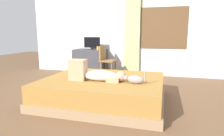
{
  "coord_description": "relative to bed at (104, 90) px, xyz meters",
  "views": [
    {
      "loc": [
        0.88,
        -3.06,
        1.18
      ],
      "look_at": [
        -0.03,
        0.24,
        0.57
      ],
      "focal_mm": 30.86,
      "sensor_mm": 36.0,
      "label": 1
    }
  ],
  "objects": [
    {
      "name": "ground_plane",
      "position": [
        0.13,
        -0.04,
        -0.21
      ],
      "size": [
        16.0,
        16.0,
        0.0
      ],
      "primitive_type": "plane",
      "color": "brown"
    },
    {
      "name": "back_wall_with_window",
      "position": [
        0.15,
        2.5,
        1.24
      ],
      "size": [
        6.4,
        0.14,
        2.9
      ],
      "color": "silver",
      "rests_on": "ground"
    },
    {
      "name": "bed",
      "position": [
        0.0,
        0.0,
        0.0
      ],
      "size": [
        2.07,
        1.69,
        0.42
      ],
      "color": "#997A56",
      "rests_on": "ground"
    },
    {
      "name": "person_lying",
      "position": [
        -0.09,
        -0.19,
        0.33
      ],
      "size": [
        0.94,
        0.33,
        0.34
      ],
      "color": "silver",
      "rests_on": "bed"
    },
    {
      "name": "cat",
      "position": [
        0.57,
        -0.22,
        0.28
      ],
      "size": [
        0.36,
        0.15,
        0.21
      ],
      "color": "gray",
      "rests_on": "bed"
    },
    {
      "name": "desk",
      "position": [
        -1.08,
        2.1,
        0.16
      ],
      "size": [
        0.9,
        0.56,
        0.74
      ],
      "color": "#38383D",
      "rests_on": "ground"
    },
    {
      "name": "tv_monitor",
      "position": [
        -1.02,
        2.1,
        0.71
      ],
      "size": [
        0.48,
        0.1,
        0.35
      ],
      "color": "black",
      "rests_on": "desk"
    },
    {
      "name": "cup",
      "position": [
        -0.81,
        2.0,
        0.58
      ],
      "size": [
        0.07,
        0.07,
        0.09
      ],
      "primitive_type": "cylinder",
      "color": "gold",
      "rests_on": "desk"
    },
    {
      "name": "chair_by_desk",
      "position": [
        -0.53,
        1.86,
        0.3
      ],
      "size": [
        0.41,
        0.41,
        0.86
      ],
      "color": "brown",
      "rests_on": "ground"
    },
    {
      "name": "curtain_left",
      "position": [
        0.09,
        2.38,
        1.1
      ],
      "size": [
        0.44,
        0.06,
        2.62
      ],
      "primitive_type": "cube",
      "color": "#ADCC75",
      "rests_on": "ground"
    }
  ]
}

